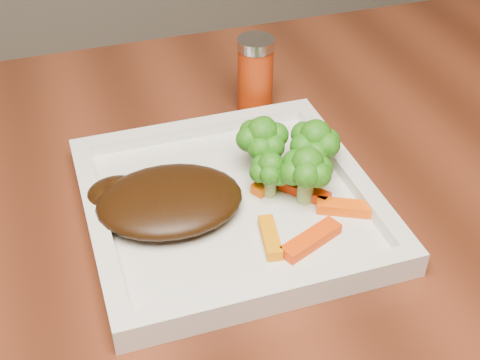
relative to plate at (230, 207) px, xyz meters
name	(u,v)px	position (x,y,z in m)	size (l,w,h in m)	color
plate	(230,207)	(0.00, 0.00, 0.00)	(0.27, 0.27, 0.01)	white
steak	(170,200)	(-0.06, 0.00, 0.02)	(0.14, 0.11, 0.03)	black
broccoli_0	(262,142)	(0.05, 0.04, 0.04)	(0.06, 0.06, 0.07)	#206510
broccoli_1	(314,148)	(0.09, 0.02, 0.04)	(0.06, 0.06, 0.06)	#1D6410
broccoli_2	(306,176)	(0.07, -0.02, 0.04)	(0.06, 0.06, 0.06)	#346410
broccoli_3	(270,169)	(0.04, 0.00, 0.04)	(0.05, 0.05, 0.06)	#257112
carrot_0	(311,240)	(0.05, -0.08, 0.01)	(0.06, 0.02, 0.01)	#E63B03
carrot_1	(348,208)	(0.10, -0.05, 0.01)	(0.06, 0.02, 0.01)	#F95104
carrot_2	(270,237)	(0.02, -0.06, 0.01)	(0.05, 0.01, 0.01)	orange
carrot_5	(305,191)	(0.07, -0.01, 0.01)	(0.05, 0.01, 0.01)	#ED2E03
carrot_6	(273,180)	(0.05, 0.01, 0.01)	(0.05, 0.01, 0.01)	#EE5903
spice_shaker	(255,76)	(0.08, 0.17, 0.04)	(0.04, 0.04, 0.09)	#9E2A08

